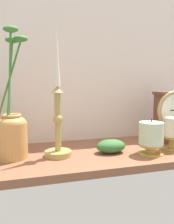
{
  "coord_description": "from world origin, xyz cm",
  "views": [
    {
      "loc": [
        -26.28,
        -77.12,
        23.76
      ],
      "look_at": [
        -3.2,
        0.0,
        14.0
      ],
      "focal_mm": 38.0,
      "sensor_mm": 36.0,
      "label": 1
    }
  ],
  "objects_px": {
    "candlestick_tall_left": "(58,116)",
    "pillar_candle_front": "(174,132)",
    "brass_vase_jar": "(12,130)",
    "mantel_clock": "(169,115)",
    "pillar_candle_near_clock": "(151,137)"
  },
  "relations": [
    {
      "from": "candlestick_tall_left",
      "to": "brass_vase_jar",
      "type": "height_order",
      "value": "candlestick_tall_left"
    },
    {
      "from": "candlestick_tall_left",
      "to": "brass_vase_jar",
      "type": "distance_m",
      "value": 0.15
    },
    {
      "from": "brass_vase_jar",
      "to": "pillar_candle_front",
      "type": "xyz_separation_m",
      "value": [
        0.55,
        -0.06,
        -0.03
      ]
    },
    {
      "from": "mantel_clock",
      "to": "pillar_candle_front",
      "type": "relative_size",
      "value": 1.65
    },
    {
      "from": "mantel_clock",
      "to": "brass_vase_jar",
      "type": "height_order",
      "value": "brass_vase_jar"
    },
    {
      "from": "candlestick_tall_left",
      "to": "pillar_candle_front",
      "type": "relative_size",
      "value": 3.34
    },
    {
      "from": "candlestick_tall_left",
      "to": "pillar_candle_front",
      "type": "xyz_separation_m",
      "value": [
        0.41,
        -0.04,
        -0.07
      ]
    },
    {
      "from": "mantel_clock",
      "to": "pillar_candle_front",
      "type": "distance_m",
      "value": 0.12
    },
    {
      "from": "candlestick_tall_left",
      "to": "brass_vase_jar",
      "type": "relative_size",
      "value": 1.05
    },
    {
      "from": "candlestick_tall_left",
      "to": "pillar_candle_near_clock",
      "type": "distance_m",
      "value": 0.32
    },
    {
      "from": "pillar_candle_near_clock",
      "to": "brass_vase_jar",
      "type": "bearing_deg",
      "value": 169.55
    },
    {
      "from": "pillar_candle_near_clock",
      "to": "mantel_clock",
      "type": "bearing_deg",
      "value": 37.88
    },
    {
      "from": "candlestick_tall_left",
      "to": "pillar_candle_near_clock",
      "type": "bearing_deg",
      "value": -11.96
    },
    {
      "from": "brass_vase_jar",
      "to": "pillar_candle_near_clock",
      "type": "bearing_deg",
      "value": -10.45
    },
    {
      "from": "pillar_candle_front",
      "to": "mantel_clock",
      "type": "bearing_deg",
      "value": 63.2
    }
  ]
}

